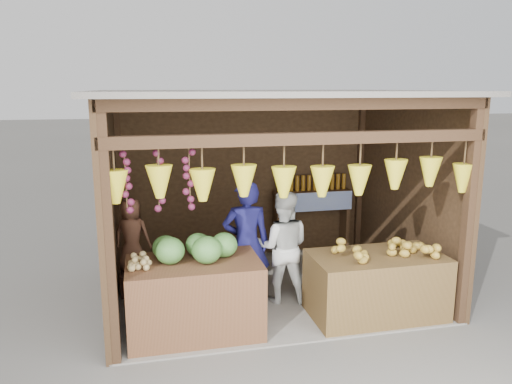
# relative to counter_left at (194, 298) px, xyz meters

# --- Properties ---
(ground) EXTENTS (80.00, 80.00, 0.00)m
(ground) POSITION_rel_counter_left_xyz_m (1.10, 1.00, -0.42)
(ground) COLOR #514F49
(ground) RESTS_ON ground
(stall_structure) EXTENTS (4.30, 3.30, 2.66)m
(stall_structure) POSITION_rel_counter_left_xyz_m (1.07, 0.96, 1.24)
(stall_structure) COLOR slate
(stall_structure) RESTS_ON ground
(back_shelf) EXTENTS (1.25, 0.32, 1.32)m
(back_shelf) POSITION_rel_counter_left_xyz_m (2.15, 2.28, 0.45)
(back_shelf) COLOR #382314
(back_shelf) RESTS_ON ground
(counter_left) EXTENTS (1.45, 0.85, 0.85)m
(counter_left) POSITION_rel_counter_left_xyz_m (0.00, 0.00, 0.00)
(counter_left) COLOR #4A2B18
(counter_left) RESTS_ON ground
(counter_right) EXTENTS (1.56, 0.85, 0.77)m
(counter_right) POSITION_rel_counter_left_xyz_m (2.15, -0.04, -0.04)
(counter_right) COLOR #483318
(counter_right) RESTS_ON ground
(stool) EXTENTS (0.35, 0.35, 0.33)m
(stool) POSITION_rel_counter_left_xyz_m (-0.66, 1.25, -0.26)
(stool) COLOR black
(stool) RESTS_ON ground
(man_standing) EXTENTS (0.63, 0.46, 1.60)m
(man_standing) POSITION_rel_counter_left_xyz_m (0.71, 0.60, 0.38)
(man_standing) COLOR #16144E
(man_standing) RESTS_ON ground
(woman_standing) EXTENTS (0.83, 0.72, 1.44)m
(woman_standing) POSITION_rel_counter_left_xyz_m (1.19, 0.63, 0.30)
(woman_standing) COLOR silver
(woman_standing) RESTS_ON ground
(vendor_seated) EXTENTS (0.56, 0.46, 0.98)m
(vendor_seated) POSITION_rel_counter_left_xyz_m (-0.66, 1.25, 0.39)
(vendor_seated) COLOR brown
(vendor_seated) RESTS_ON stool
(melon_pile) EXTENTS (1.00, 0.50, 0.32)m
(melon_pile) POSITION_rel_counter_left_xyz_m (0.01, 0.07, 0.58)
(melon_pile) COLOR #1C5015
(melon_pile) RESTS_ON counter_left
(tanfruit_pile) EXTENTS (0.34, 0.40, 0.13)m
(tanfruit_pile) POSITION_rel_counter_left_xyz_m (-0.56, -0.02, 0.49)
(tanfruit_pile) COLOR tan
(tanfruit_pile) RESTS_ON counter_left
(mango_pile) EXTENTS (1.40, 0.64, 0.22)m
(mango_pile) POSITION_rel_counter_left_xyz_m (2.22, -0.08, 0.46)
(mango_pile) COLOR #CC5B1B
(mango_pile) RESTS_ON counter_right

